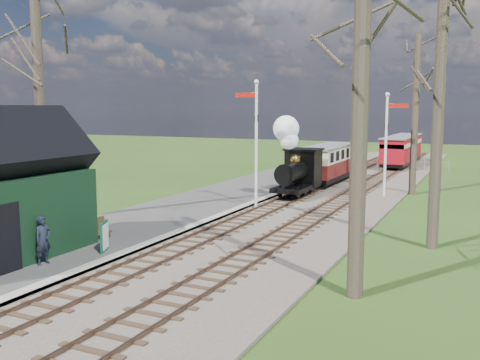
% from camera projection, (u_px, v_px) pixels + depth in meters
% --- Properties ---
extents(distant_hills, '(114.40, 48.00, 22.02)m').
position_uv_depth(distant_hills, '(417.00, 269.00, 70.52)').
color(distant_hills, '#385B23').
rests_on(distant_hills, ground).
extents(ballast_bed, '(8.00, 60.00, 0.10)m').
position_uv_depth(ballast_bed, '(330.00, 193.00, 30.46)').
color(ballast_bed, brown).
rests_on(ballast_bed, ground).
extents(track_near, '(1.60, 60.00, 0.15)m').
position_uv_depth(track_near, '(309.00, 191.00, 31.01)').
color(track_near, brown).
rests_on(track_near, ground).
extents(track_far, '(1.60, 60.00, 0.15)m').
position_uv_depth(track_far, '(353.00, 194.00, 29.90)').
color(track_far, brown).
rests_on(track_far, ground).
extents(platform, '(5.00, 44.00, 0.20)m').
position_uv_depth(platform, '(185.00, 210.00, 25.34)').
color(platform, '#474442').
rests_on(platform, ground).
extents(coping_strip, '(0.40, 44.00, 0.21)m').
position_uv_depth(coping_strip, '(228.00, 214.00, 24.36)').
color(coping_strip, '#B2AD9E').
rests_on(coping_strip, ground).
extents(semaphore_near, '(1.22, 0.24, 6.22)m').
position_uv_depth(semaphore_near, '(255.00, 135.00, 25.49)').
color(semaphore_near, silver).
rests_on(semaphore_near, ground).
extents(semaphore_far, '(1.22, 0.24, 5.72)m').
position_uv_depth(semaphore_far, '(387.00, 137.00, 28.71)').
color(semaphore_far, silver).
rests_on(semaphore_far, ground).
extents(bare_trees, '(15.51, 22.39, 12.00)m').
position_uv_depth(bare_trees, '(242.00, 99.00, 19.11)').
color(bare_trees, '#382D23').
rests_on(bare_trees, ground).
extents(fence_line, '(12.60, 0.08, 1.00)m').
position_uv_depth(fence_line, '(366.00, 162.00, 43.35)').
color(fence_line, slate).
rests_on(fence_line, ground).
extents(locomotive, '(1.72, 4.02, 4.31)m').
position_uv_depth(locomotive, '(296.00, 162.00, 28.79)').
color(locomotive, black).
rests_on(locomotive, ground).
extents(coach, '(2.01, 6.90, 2.12)m').
position_uv_depth(coach, '(328.00, 162.00, 34.28)').
color(coach, black).
rests_on(coach, ground).
extents(red_carriage_a, '(1.96, 4.86, 2.07)m').
position_uv_depth(red_carriage_a, '(396.00, 152.00, 42.53)').
color(red_carriage_a, black).
rests_on(red_carriage_a, ground).
extents(red_carriage_b, '(1.96, 4.86, 2.07)m').
position_uv_depth(red_carriage_b, '(407.00, 147.00, 47.46)').
color(red_carriage_b, black).
rests_on(red_carriage_b, ground).
extents(sign_board, '(0.34, 0.66, 1.01)m').
position_uv_depth(sign_board, '(104.00, 236.00, 17.53)').
color(sign_board, '#104D34').
rests_on(sign_board, platform).
extents(bench, '(0.43, 1.35, 0.76)m').
position_uv_depth(bench, '(93.00, 230.00, 19.04)').
color(bench, '#4B331A').
rests_on(bench, platform).
extents(person, '(0.40, 0.57, 1.49)m').
position_uv_depth(person, '(43.00, 240.00, 16.05)').
color(person, '#1A1F30').
rests_on(person, platform).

